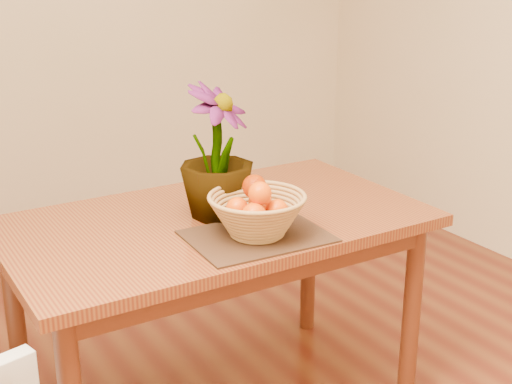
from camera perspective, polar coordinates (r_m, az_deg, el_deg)
table at (r=2.43m, az=-3.22°, el=-3.94°), size 1.40×0.80×0.75m
placemat at (r=2.22m, az=0.09°, el=-3.55°), size 0.44×0.34×0.01m
wicker_basket at (r=2.20m, az=0.09°, el=-1.99°), size 0.31×0.31×0.13m
orange_pile at (r=2.19m, az=0.05°, el=-0.68°), size 0.16×0.17×0.14m
potted_plant at (r=2.34m, az=-3.15°, el=3.21°), size 0.35×0.35×0.44m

